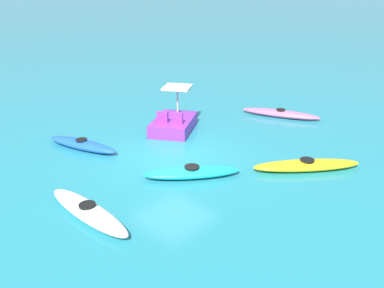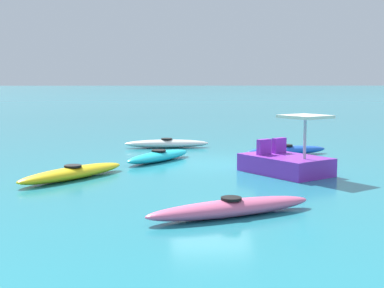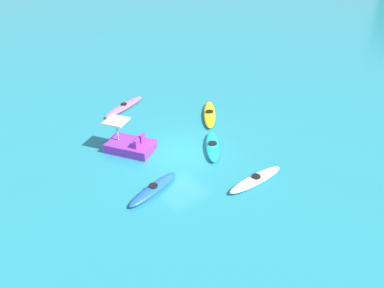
{
  "view_description": "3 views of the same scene",
  "coord_description": "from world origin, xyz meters",
  "px_view_note": "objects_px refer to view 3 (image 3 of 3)",
  "views": [
    {
      "loc": [
        8.59,
        9.39,
        5.56
      ],
      "look_at": [
        -0.59,
        0.35,
        0.38
      ],
      "focal_mm": 37.06,
      "sensor_mm": 36.0,
      "label": 1
    },
    {
      "loc": [
        -16.26,
        1.62,
        2.57
      ],
      "look_at": [
        -1.09,
        0.66,
        0.77
      ],
      "focal_mm": 49.51,
      "sensor_mm": 36.0,
      "label": 2
    },
    {
      "loc": [
        13.82,
        -9.87,
        10.97
      ],
      "look_at": [
        0.35,
        0.53,
        0.53
      ],
      "focal_mm": 35.99,
      "sensor_mm": 36.0,
      "label": 3
    }
  ],
  "objects_px": {
    "pedal_boat_purple": "(130,145)",
    "kayak_yellow": "(210,114)",
    "kayak_white": "(256,179)",
    "kayak_pink": "(124,107)",
    "kayak_cyan": "(213,146)",
    "kayak_blue": "(153,189)"
  },
  "relations": [
    {
      "from": "pedal_boat_purple",
      "to": "kayak_yellow",
      "type": "bearing_deg",
      "value": 94.21
    },
    {
      "from": "pedal_boat_purple",
      "to": "kayak_white",
      "type": "bearing_deg",
      "value": 28.21
    },
    {
      "from": "kayak_pink",
      "to": "kayak_white",
      "type": "xyz_separation_m",
      "value": [
        10.61,
        1.07,
        0.0
      ]
    },
    {
      "from": "kayak_cyan",
      "to": "kayak_pink",
      "type": "distance_m",
      "value": 7.25
    },
    {
      "from": "kayak_blue",
      "to": "kayak_cyan",
      "type": "bearing_deg",
      "value": 104.59
    },
    {
      "from": "kayak_yellow",
      "to": "kayak_white",
      "type": "distance_m",
      "value": 6.97
    },
    {
      "from": "kayak_pink",
      "to": "pedal_boat_purple",
      "type": "height_order",
      "value": "pedal_boat_purple"
    },
    {
      "from": "kayak_cyan",
      "to": "pedal_boat_purple",
      "type": "xyz_separation_m",
      "value": [
        -2.54,
        -3.55,
        0.17
      ]
    },
    {
      "from": "kayak_pink",
      "to": "kayak_yellow",
      "type": "relative_size",
      "value": 1.1
    },
    {
      "from": "kayak_cyan",
      "to": "kayak_yellow",
      "type": "bearing_deg",
      "value": 142.59
    },
    {
      "from": "kayak_blue",
      "to": "pedal_boat_purple",
      "type": "height_order",
      "value": "pedal_boat_purple"
    },
    {
      "from": "kayak_white",
      "to": "pedal_boat_purple",
      "type": "distance_m",
      "value": 6.85
    },
    {
      "from": "kayak_yellow",
      "to": "kayak_white",
      "type": "bearing_deg",
      "value": -21.79
    },
    {
      "from": "kayak_yellow",
      "to": "kayak_white",
      "type": "xyz_separation_m",
      "value": [
        6.47,
        -2.59,
        0.0
      ]
    },
    {
      "from": "kayak_cyan",
      "to": "kayak_yellow",
      "type": "relative_size",
      "value": 0.89
    },
    {
      "from": "kayak_cyan",
      "to": "pedal_boat_purple",
      "type": "bearing_deg",
      "value": -125.6
    },
    {
      "from": "kayak_white",
      "to": "kayak_blue",
      "type": "relative_size",
      "value": 1.04
    },
    {
      "from": "kayak_white",
      "to": "kayak_cyan",
      "type": "bearing_deg",
      "value": 174.89
    },
    {
      "from": "kayak_yellow",
      "to": "kayak_blue",
      "type": "bearing_deg",
      "value": -58.51
    },
    {
      "from": "kayak_cyan",
      "to": "kayak_yellow",
      "type": "height_order",
      "value": "same"
    },
    {
      "from": "kayak_white",
      "to": "pedal_boat_purple",
      "type": "height_order",
      "value": "pedal_boat_purple"
    },
    {
      "from": "kayak_yellow",
      "to": "kayak_white",
      "type": "relative_size",
      "value": 0.97
    }
  ]
}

